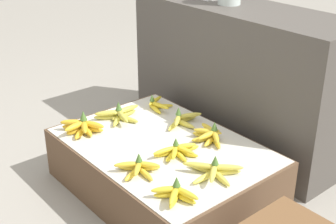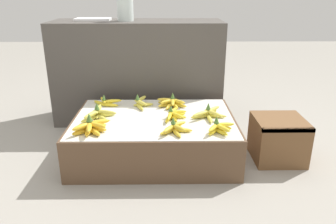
# 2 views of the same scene
# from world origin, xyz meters

# --- Properties ---
(ground_plane) EXTENTS (10.00, 10.00, 0.00)m
(ground_plane) POSITION_xyz_m (0.00, 0.00, 0.00)
(ground_plane) COLOR gray
(display_platform) EXTENTS (1.04, 0.73, 0.27)m
(display_platform) POSITION_xyz_m (0.00, 0.00, 0.13)
(display_platform) COLOR brown
(display_platform) RESTS_ON ground_plane
(back_vendor_table) EXTENTS (1.35, 0.45, 0.81)m
(back_vendor_table) POSITION_xyz_m (-0.15, 0.68, 0.41)
(back_vendor_table) COLOR #4C4742
(back_vendor_table) RESTS_ON ground_plane
(banana_bunch_front_left) EXTENTS (0.21, 0.19, 0.11)m
(banana_bunch_front_left) POSITION_xyz_m (-0.35, -0.24, 0.30)
(banana_bunch_front_left) COLOR gold
(banana_bunch_front_left) RESTS_ON display_platform
(banana_bunch_front_midright) EXTENTS (0.20, 0.19, 0.09)m
(banana_bunch_front_midright) POSITION_xyz_m (0.13, -0.24, 0.29)
(banana_bunch_front_midright) COLOR gold
(banana_bunch_front_midright) RESTS_ON display_platform
(banana_bunch_front_right) EXTENTS (0.17, 0.13, 0.09)m
(banana_bunch_front_right) POSITION_xyz_m (0.38, -0.25, 0.30)
(banana_bunch_front_right) COLOR yellow
(banana_bunch_front_right) RESTS_ON display_platform
(banana_bunch_middle_left) EXTENTS (0.22, 0.25, 0.10)m
(banana_bunch_middle_left) POSITION_xyz_m (-0.36, -0.01, 0.30)
(banana_bunch_middle_left) COLOR gold
(banana_bunch_middle_left) RESTS_ON display_platform
(banana_bunch_middle_midright) EXTENTS (0.15, 0.24, 0.08)m
(banana_bunch_middle_midright) POSITION_xyz_m (0.13, -0.02, 0.29)
(banana_bunch_middle_midright) COLOR yellow
(banana_bunch_middle_midright) RESTS_ON display_platform
(banana_bunch_middle_right) EXTENTS (0.24, 0.23, 0.10)m
(banana_bunch_middle_right) POSITION_xyz_m (0.35, -0.01, 0.30)
(banana_bunch_middle_right) COLOR #DBCC4C
(banana_bunch_middle_right) RESTS_ON display_platform
(banana_bunch_back_left) EXTENTS (0.22, 0.14, 0.09)m
(banana_bunch_back_left) POSITION_xyz_m (-0.34, 0.24, 0.29)
(banana_bunch_back_left) COLOR yellow
(banana_bunch_back_left) RESTS_ON display_platform
(banana_bunch_back_midleft) EXTENTS (0.14, 0.23, 0.09)m
(banana_bunch_back_midleft) POSITION_xyz_m (-0.10, 0.21, 0.30)
(banana_bunch_back_midleft) COLOR #DBCC4C
(banana_bunch_back_midleft) RESTS_ON display_platform
(banana_bunch_back_midright) EXTENTS (0.21, 0.16, 0.10)m
(banana_bunch_back_midright) POSITION_xyz_m (0.12, 0.20, 0.30)
(banana_bunch_back_midright) COLOR gold
(banana_bunch_back_midright) RESTS_ON display_platform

